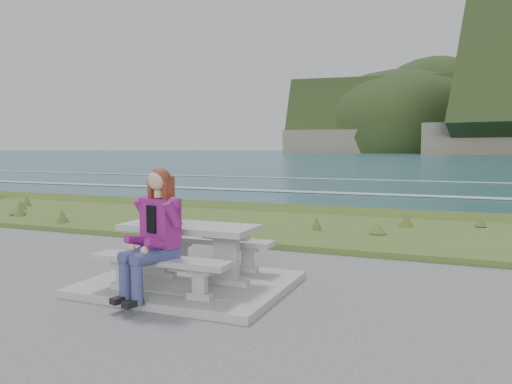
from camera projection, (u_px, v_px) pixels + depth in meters
concrete_slab at (190, 284)px, 6.65m from camera, size 2.60×2.10×0.10m
picnic_table at (189, 237)px, 6.60m from camera, size 1.80×0.75×0.75m
bench_landward at (160, 266)px, 5.97m from camera, size 1.80×0.35×0.45m
bench_seaward at (214, 245)px, 7.26m from camera, size 1.80×0.35×0.45m
grass_verge at (301, 231)px, 11.26m from camera, size 160.00×4.50×0.22m
shore_drop at (332, 215)px, 13.93m from camera, size 160.00×0.80×2.20m
ocean at (400, 208)px, 29.92m from camera, size 1600.00×1600.00×0.09m
seated_woman at (150, 250)px, 5.84m from camera, size 0.62×0.86×1.52m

